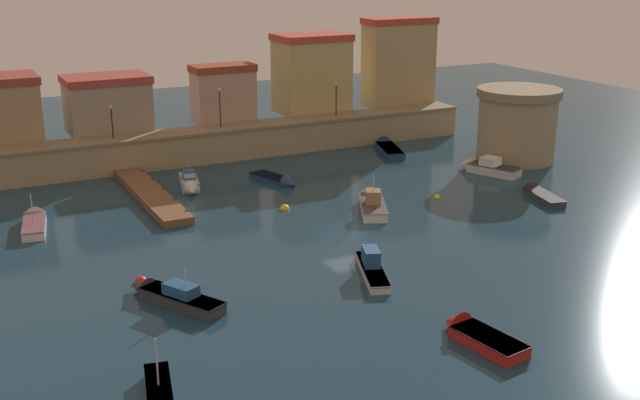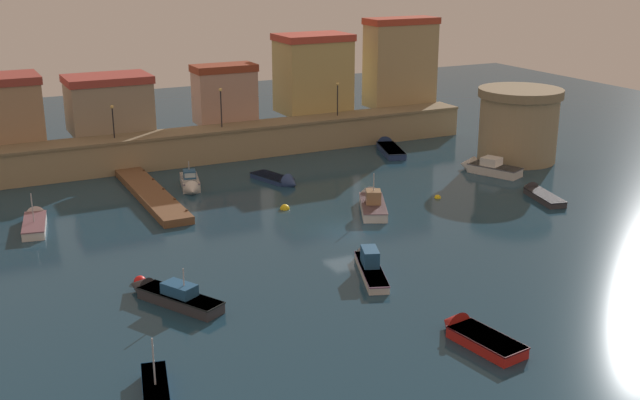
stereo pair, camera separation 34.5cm
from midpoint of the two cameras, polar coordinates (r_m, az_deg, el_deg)
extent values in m
plane|color=#19384C|center=(57.17, 1.96, -2.31)|extent=(133.15, 133.15, 0.00)
cube|color=#9E8966|center=(77.64, -6.44, 4.07)|extent=(51.70, 3.23, 2.88)
cube|color=#817053|center=(77.30, -6.48, 5.19)|extent=(51.70, 3.53, 0.24)
cube|color=gray|center=(78.05, -14.80, 6.49)|extent=(7.48, 5.11, 4.63)
cube|color=#A13C34|center=(77.60, -14.95, 8.42)|extent=(7.78, 5.32, 0.70)
cube|color=tan|center=(80.02, -6.73, 7.37)|extent=(5.96, 3.06, 5.07)
cube|color=brown|center=(79.57, -6.81, 9.41)|extent=(6.20, 3.19, 0.70)
cube|color=tan|center=(84.68, -0.38, 8.88)|extent=(7.23, 5.03, 7.49)
cube|color=#B64030|center=(84.16, -0.38, 11.63)|extent=(7.52, 5.23, 0.70)
cube|color=tan|center=(88.80, 5.90, 9.63)|extent=(7.72, 3.29, 8.84)
cube|color=#A93A27|center=(88.28, 6.00, 12.70)|extent=(8.03, 3.42, 0.70)
cylinder|color=#9E8966|center=(78.28, 14.18, 4.98)|extent=(7.36, 7.36, 6.16)
cylinder|color=#867556|center=(77.63, 14.37, 7.49)|extent=(7.95, 7.95, 0.80)
cube|color=brown|center=(66.24, -11.91, 0.39)|extent=(2.34, 15.77, 0.59)
cylinder|color=#4B3321|center=(72.35, -12.41, 1.86)|extent=(0.20, 0.20, 0.70)
cylinder|color=#4B3321|center=(69.40, -11.75, 1.24)|extent=(0.20, 0.20, 0.70)
cylinder|color=#4B3321|center=(66.48, -11.03, 0.56)|extent=(0.20, 0.20, 0.70)
cylinder|color=#4B3321|center=(63.57, -10.25, -0.18)|extent=(0.20, 0.20, 0.70)
cylinder|color=#4B3321|center=(60.69, -9.39, -1.00)|extent=(0.20, 0.20, 0.70)
cylinder|color=black|center=(74.05, -14.52, 5.37)|extent=(0.12, 0.12, 2.72)
sphere|color=#F9D172|center=(73.76, -14.61, 6.51)|extent=(0.32, 0.32, 0.32)
cylinder|color=black|center=(76.70, -6.99, 6.49)|extent=(0.12, 0.12, 3.48)
sphere|color=#F9D172|center=(76.37, -7.05, 7.89)|extent=(0.32, 0.32, 0.32)
cylinder|color=black|center=(81.72, 1.39, 7.17)|extent=(0.12, 0.12, 3.11)
sphere|color=#F9D172|center=(81.43, 1.40, 8.35)|extent=(0.32, 0.32, 0.32)
cube|color=#333338|center=(46.19, -9.81, -7.11)|extent=(3.91, 5.54, 0.69)
cone|color=#333338|center=(48.48, -12.71, -6.07)|extent=(1.88, 1.89, 1.38)
cube|color=black|center=(46.06, -9.83, -6.76)|extent=(3.99, 5.65, 0.08)
cube|color=navy|center=(45.92, -9.87, -6.34)|extent=(1.92, 2.28, 0.66)
cylinder|color=#B2B2B7|center=(45.46, -9.55, -5.87)|extent=(0.08, 0.08, 1.68)
cube|color=navy|center=(69.92, -3.33, 1.60)|extent=(2.77, 4.43, 0.45)
cone|color=navy|center=(68.03, -1.92, 1.17)|extent=(1.82, 1.56, 1.55)
cube|color=black|center=(69.87, -3.34, 1.75)|extent=(2.83, 4.52, 0.08)
cube|color=silver|center=(61.49, 4.00, -0.53)|extent=(4.01, 5.72, 0.74)
cone|color=silver|center=(64.71, 3.76, 0.41)|extent=(2.15, 2.01, 1.71)
cube|color=#6E525B|center=(61.39, 4.00, -0.23)|extent=(4.09, 5.83, 0.08)
cube|color=olive|center=(61.13, 4.02, 0.23)|extent=(1.54, 1.59, 1.02)
cube|color=#99B7C6|center=(61.70, 3.98, 0.45)|extent=(0.93, 0.49, 0.61)
cylinder|color=#B2B2B7|center=(60.89, 4.04, 0.84)|extent=(0.08, 0.08, 2.40)
cube|color=#333338|center=(66.74, 16.00, 0.18)|extent=(2.44, 4.75, 0.52)
cone|color=#333338|center=(69.13, 14.87, 0.87)|extent=(1.62, 1.55, 1.36)
cube|color=black|center=(66.68, 16.02, 0.36)|extent=(2.49, 4.85, 0.08)
cube|color=white|center=(60.99, -19.69, -1.74)|extent=(2.34, 5.09, 0.67)
cone|color=white|center=(63.92, -19.59, -0.86)|extent=(1.66, 1.60, 1.45)
cube|color=#77505B|center=(60.89, -19.72, -1.48)|extent=(2.39, 5.19, 0.08)
cylinder|color=#B2B2B7|center=(60.41, -19.84, -0.53)|extent=(0.08, 0.08, 2.14)
cube|color=silver|center=(68.65, -9.20, 1.26)|extent=(2.29, 4.16, 0.82)
cone|color=silver|center=(66.29, -9.02, 0.68)|extent=(1.58, 1.38, 1.37)
cube|color=slate|center=(68.55, -9.21, 1.56)|extent=(2.34, 4.24, 0.08)
cube|color=navy|center=(68.47, -9.23, 1.86)|extent=(1.25, 1.35, 0.66)
cube|color=#99B7C6|center=(67.91, -9.19, 1.76)|extent=(0.91, 0.27, 0.39)
cylinder|color=#B2B2B7|center=(68.66, -9.27, 2.21)|extent=(0.08, 0.08, 1.38)
cube|color=silver|center=(49.67, 3.91, -5.17)|extent=(3.21, 5.94, 0.52)
cone|color=silver|center=(52.95, 3.24, -3.68)|extent=(1.59, 1.72, 1.18)
cube|color=#765173|center=(49.59, 3.91, -4.94)|extent=(3.28, 6.05, 0.08)
cube|color=navy|center=(49.90, 3.81, -4.09)|extent=(1.52, 1.99, 1.05)
cube|color=#195689|center=(37.43, -11.46, -13.48)|extent=(2.11, 4.74, 0.68)
cube|color=#092C52|center=(37.28, -11.48, -13.08)|extent=(2.15, 4.84, 0.08)
cylinder|color=#B2B2B7|center=(36.88, -11.62, -11.31)|extent=(0.08, 0.08, 2.31)
cube|color=silver|center=(73.34, 12.60, 2.11)|extent=(3.57, 4.99, 0.82)
cone|color=silver|center=(74.66, 10.63, 2.51)|extent=(2.16, 1.90, 1.79)
cube|color=#535866|center=(73.25, 12.62, 2.39)|extent=(3.65, 5.09, 0.08)
cube|color=silver|center=(73.33, 12.36, 2.74)|extent=(2.01, 2.02, 0.71)
cube|color=red|center=(41.96, 12.12, -9.96)|extent=(2.36, 4.28, 0.63)
cone|color=red|center=(43.52, 9.66, -8.76)|extent=(1.84, 1.37, 1.70)
cube|color=#440B0E|center=(41.83, 12.15, -9.63)|extent=(2.41, 4.37, 0.08)
cube|color=navy|center=(79.36, 5.25, 3.56)|extent=(3.38, 5.83, 0.62)
cone|color=navy|center=(82.59, 4.69, 4.13)|extent=(2.01, 1.84, 1.66)
cube|color=#142034|center=(79.29, 5.26, 3.75)|extent=(3.44, 5.94, 0.08)
sphere|color=yellow|center=(65.61, 8.61, 0.14)|extent=(0.55, 0.55, 0.55)
sphere|color=yellow|center=(62.17, -2.39, -0.65)|extent=(0.77, 0.77, 0.77)
sphere|color=red|center=(49.99, -12.63, -5.75)|extent=(0.76, 0.76, 0.76)
camera|label=1|loc=(0.17, -89.84, 0.05)|focal=44.48mm
camera|label=2|loc=(0.17, 90.16, -0.05)|focal=44.48mm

